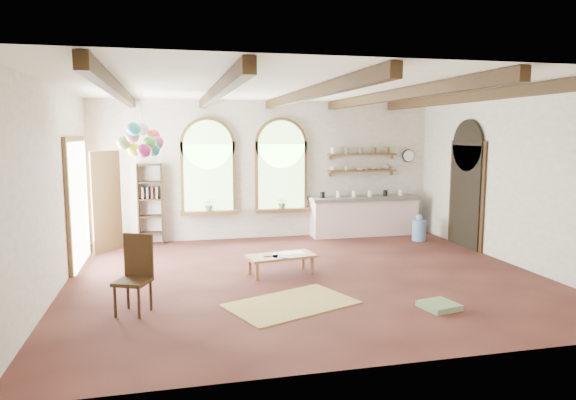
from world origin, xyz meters
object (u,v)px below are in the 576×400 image
object	(u,v)px
kitchen_counter	(364,216)
coffee_table	(281,257)
side_chair	(134,291)
balloon_cluster	(143,141)

from	to	relation	value
kitchen_counter	coffee_table	xyz separation A→B (m)	(-2.70, -2.93, -0.18)
side_chair	balloon_cluster	distance (m)	3.00
kitchen_counter	balloon_cluster	size ratio (longest dim) A/B	2.33
coffee_table	balloon_cluster	xyz separation A→B (m)	(-2.31, 0.75, 2.03)
coffee_table	balloon_cluster	world-z (taller)	balloon_cluster
kitchen_counter	balloon_cluster	world-z (taller)	balloon_cluster
kitchen_counter	coffee_table	world-z (taller)	kitchen_counter
coffee_table	side_chair	bearing A→B (deg)	-148.32
side_chair	balloon_cluster	xyz separation A→B (m)	(0.08, 2.22, 2.01)
coffee_table	side_chair	world-z (taller)	side_chair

